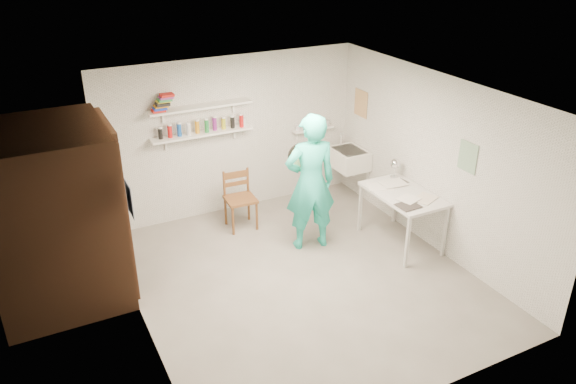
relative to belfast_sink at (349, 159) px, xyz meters
name	(u,v)px	position (x,y,z in m)	size (l,w,h in m)	color
floor	(302,279)	(-1.75, -1.70, -0.71)	(4.00, 4.50, 0.02)	slate
ceiling	(305,94)	(-1.75, -1.70, 1.71)	(4.00, 4.50, 0.02)	silver
wall_back	(232,135)	(-1.75, 0.56, 0.50)	(4.00, 0.02, 2.40)	silver
wall_front	(429,296)	(-1.75, -3.96, 0.50)	(4.00, 0.02, 2.40)	silver
wall_left	(133,232)	(-3.76, -1.70, 0.50)	(0.02, 4.50, 2.40)	silver
wall_right	(436,164)	(0.26, -1.70, 0.50)	(0.02, 4.50, 2.40)	silver
doorway_recess	(116,207)	(-3.74, -0.65, 0.30)	(0.02, 0.90, 2.00)	black
corridor_box	(53,216)	(-4.45, -0.65, 0.35)	(1.40, 1.50, 2.10)	brown
door_lintel	(105,124)	(-3.72, -0.65, 1.35)	(0.06, 1.05, 0.10)	brown
door_jamb_near	(127,225)	(-3.72, -1.15, 0.30)	(0.06, 0.10, 2.00)	brown
door_jamb_far	(110,191)	(-3.72, -0.15, 0.30)	(0.06, 0.10, 2.00)	brown
shelf_lower	(202,134)	(-2.25, 0.43, 0.65)	(1.50, 0.22, 0.03)	white
shelf_upper	(201,107)	(-2.25, 0.43, 1.05)	(1.50, 0.22, 0.03)	white
ledge_shelf	(313,129)	(-0.40, 0.47, 0.42)	(0.70, 0.14, 0.03)	white
poster_left	(129,199)	(-3.74, -1.65, 0.85)	(0.01, 0.28, 0.36)	#334C7F
poster_right_a	(361,103)	(0.24, 0.10, 0.85)	(0.01, 0.34, 0.42)	#995933
poster_right_b	(468,157)	(0.24, -2.25, 0.80)	(0.01, 0.30, 0.38)	#3F724C
belfast_sink	(349,159)	(0.00, 0.00, 0.00)	(0.48, 0.60, 0.30)	white
man	(310,183)	(-1.27, -1.02, 0.26)	(0.70, 0.46, 1.92)	#29CDB3
wall_clock	(300,155)	(-1.31, -0.80, 0.58)	(0.35, 0.35, 0.04)	beige
wooden_chair	(241,199)	(-1.92, -0.10, -0.24)	(0.43, 0.41, 0.91)	brown
work_table	(401,218)	(-0.11, -1.54, -0.31)	(0.70, 1.17, 0.78)	silver
desk_lamp	(395,163)	(0.08, -1.07, 0.30)	(0.15, 0.15, 0.15)	silver
spray_cans	(202,127)	(-2.25, 0.43, 0.75)	(1.32, 0.06, 0.17)	black
book_stack	(163,103)	(-2.78, 0.43, 1.18)	(0.32, 0.14, 0.22)	red
ledge_pots	(313,125)	(-0.40, 0.47, 0.48)	(0.48, 0.07, 0.09)	silver
papers	(404,192)	(-0.11, -1.54, 0.09)	(0.30, 0.22, 0.02)	silver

